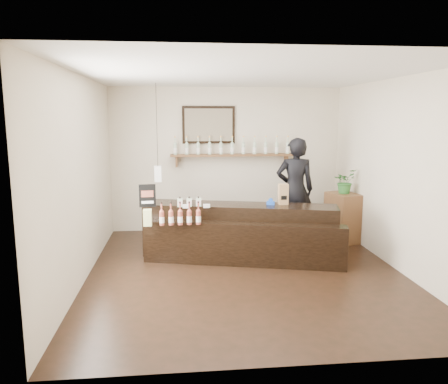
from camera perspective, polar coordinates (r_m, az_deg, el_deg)
ground at (r=6.51m, az=2.70°, el=-10.27°), size 5.00×5.00×0.00m
room_shell at (r=6.14m, az=2.83°, el=4.84°), size 5.00×5.00×5.00m
back_wall_decor at (r=8.47m, az=-0.64°, el=6.57°), size 2.66×0.96×1.69m
counter at (r=6.94m, az=2.11°, el=-5.49°), size 3.11×1.55×1.00m
promo_sign at (r=6.82m, az=-9.97°, el=-0.48°), size 0.25×0.05×0.36m
paper_bag at (r=6.98m, az=7.74°, el=-0.29°), size 0.15×0.12×0.33m
tape_dispenser at (r=6.95m, az=6.11°, el=-1.34°), size 0.13×0.09×0.11m
side_cabinet at (r=8.17m, az=15.28°, el=-3.22°), size 0.58×0.70×0.88m
potted_plant at (r=8.05m, az=15.49°, el=1.35°), size 0.52×0.51×0.44m
shopkeeper at (r=7.96m, az=9.27°, el=1.18°), size 0.81×0.57×2.12m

